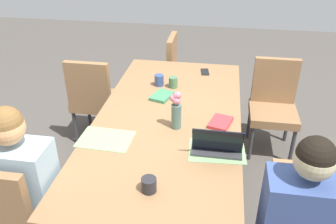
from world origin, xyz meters
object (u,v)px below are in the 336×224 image
Objects in this scene: dining_table at (168,125)px; phone_black at (205,72)px; coffee_mug_near_right at (149,185)px; coffee_mug_near_left at (159,80)px; chair_near_left_mid at (12,212)px; chair_head_left_right_near at (182,71)px; chair_near_right_far at (94,96)px; coffee_mug_centre_left at (173,82)px; chair_far_right_mid at (274,102)px; book_blue_cover at (221,122)px; book_red_cover at (162,96)px; person_near_left_mid at (27,201)px; laptop_far_left_near at (217,145)px; flower_vase at (176,109)px.

phone_black reaches higher than dining_table.
coffee_mug_near_left is at bearing -172.06° from coffee_mug_near_right.
chair_near_left_mid is 1.00× the size of chair_head_left_right_near.
dining_table is 1.13m from chair_near_right_far.
chair_near_left_mid is (0.85, -0.83, -0.18)m from dining_table.
phone_black is at bearing 132.85° from coffee_mug_near_left.
chair_head_left_right_near is 10.52× the size of coffee_mug_near_right.
coffee_mug_centre_left is 0.45m from phone_black.
chair_near_left_mid is at bearing -45.14° from chair_far_right_mid.
coffee_mug_centre_left is (0.34, -0.93, 0.30)m from chair_far_right_mid.
coffee_mug_near_left is 1.35m from coffee_mug_near_right.
book_blue_cover is at bearing 86.24° from dining_table.
book_blue_cover is at bearing 44.45° from coffee_mug_near_left.
dining_table is 23.40× the size of coffee_mug_centre_left.
person_near_left_mid is at bearing -14.32° from book_red_cover.
book_red_cover is (0.39, 0.75, 0.26)m from chair_near_right_far.
dining_table is 14.87× the size of phone_black.
coffee_mug_near_right is at bearing 7.94° from coffee_mug_near_left.
chair_near_left_mid is 2.42m from chair_far_right_mid.
coffee_mug_near_right reaches higher than phone_black.
laptop_far_left_near reaches higher than book_red_cover.
flower_vase is at bearing 128.67° from chair_near_left_mid.
coffee_mug_near_right is (0.79, 0.02, 0.11)m from dining_table.
book_red_cover reaches higher than book_blue_cover.
book_blue_cover is at bearing 122.80° from person_near_left_mid.
chair_head_left_right_near is at bearing -177.77° from coffee_mug_centre_left.
dining_table is 1.48m from chair_head_left_right_near.
chair_near_right_far reaches higher than book_red_cover.
chair_near_right_far is 9.44× the size of coffee_mug_centre_left.
laptop_far_left_near is 3.25× the size of coffee_mug_near_left.
dining_table is 2.48× the size of chair_head_left_right_near.
dining_table is 11.16× the size of book_blue_cover.
chair_far_right_mid is at bearing 94.89° from chair_near_right_far.
coffee_mug_centre_left is at bearing -175.85° from dining_table.
phone_black is (-1.74, 1.04, 0.25)m from chair_near_left_mid.
book_blue_cover is (1.49, 0.46, 0.26)m from chair_head_left_right_near.
coffee_mug_near_right is 0.43× the size of book_red_cover.
laptop_far_left_near reaches higher than coffee_mug_near_left.
chair_near_right_far is 6.00× the size of phone_black.
dining_table is 1.10m from person_near_left_mid.
chair_far_right_mid is 1.89m from coffee_mug_near_right.
laptop_far_left_near is at bearing -1.19° from phone_black.
coffee_mug_near_left is at bearing -55.64° from phone_black.
chair_head_left_right_near is (-2.24, 0.69, -0.03)m from person_near_left_mid.
chair_near_left_mid is at bearing 1.00° from chair_near_right_far.
coffee_mug_near_left is at bearing -120.09° from book_blue_cover.
flower_vase is (0.83, 0.93, 0.40)m from chair_near_right_far.
laptop_far_left_near is at bearing 52.15° from book_red_cover.
chair_far_right_mid reaches higher than book_red_cover.
chair_head_left_right_near and chair_near_right_far have the same top height.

